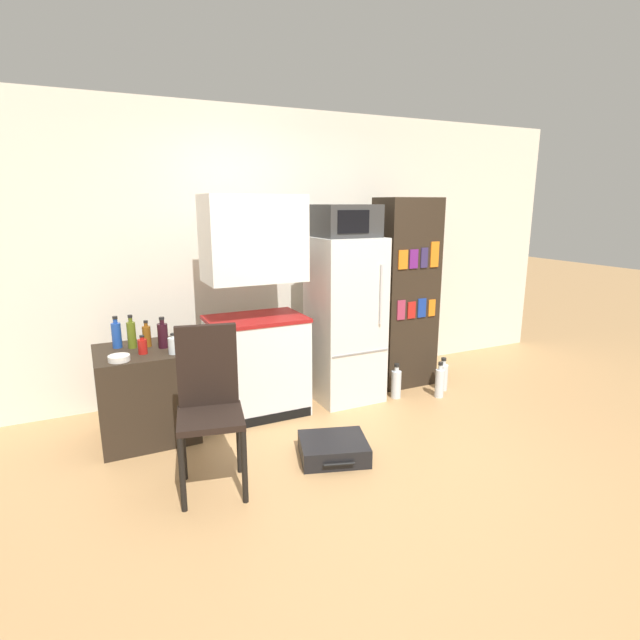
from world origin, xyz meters
TOP-DOWN VIEW (x-y plane):
  - ground_plane at (0.00, 0.00)m, footprint 24.00×24.00m
  - wall_back at (0.20, 2.00)m, footprint 6.40×0.10m
  - side_table at (-1.35, 1.27)m, footprint 0.70×0.65m
  - kitchen_hutch at (-0.43, 1.33)m, footprint 0.81×0.55m
  - refrigerator at (0.42, 1.31)m, footprint 0.58×0.60m
  - microwave at (0.42, 1.31)m, footprint 0.52×0.43m
  - bookshelf at (1.14, 1.40)m, footprint 0.57×0.40m
  - bottle_ketchup_red at (-1.36, 1.16)m, footprint 0.07×0.07m
  - bottle_clear_short at (-1.15, 1.07)m, footprint 0.09×0.09m
  - bottle_olive_oil at (-1.41, 1.36)m, footprint 0.07×0.07m
  - bottle_wine_dark at (-1.19, 1.26)m, footprint 0.08×0.08m
  - bottle_blue_soda at (-1.51, 1.41)m, footprint 0.07×0.07m
  - bottle_amber_beer at (-1.30, 1.35)m, footprint 0.06×0.06m
  - bowl at (-1.53, 1.05)m, footprint 0.15×0.15m
  - chair at (-1.06, 0.38)m, footprint 0.47×0.48m
  - suitcase_large_flat at (-0.20, 0.32)m, footprint 0.57×0.53m
  - water_bottle_front at (0.85, 1.08)m, footprint 0.09×0.09m
  - water_bottle_middle at (1.23, 0.91)m, footprint 0.08×0.08m
  - water_bottle_back at (1.37, 1.04)m, footprint 0.10×0.10m

SIDE VIEW (x-z plane):
  - ground_plane at x=0.00m, z-range 0.00..0.00m
  - suitcase_large_flat at x=-0.20m, z-range 0.00..0.14m
  - water_bottle_back at x=1.37m, z-range -0.03..0.30m
  - water_bottle_front at x=0.85m, z-range -0.03..0.31m
  - water_bottle_middle at x=1.23m, z-range -0.03..0.32m
  - side_table at x=-1.35m, z-range 0.00..0.70m
  - chair at x=-1.06m, z-range 0.09..1.14m
  - bowl at x=-1.53m, z-range 0.70..0.75m
  - refrigerator at x=0.42m, z-range 0.00..1.50m
  - bottle_ketchup_red at x=-1.36m, z-range 0.69..0.83m
  - bottle_clear_short at x=-1.15m, z-range 0.69..0.85m
  - bottle_amber_beer at x=-1.30m, z-range 0.69..0.89m
  - bottle_wine_dark at x=-1.19m, z-range 0.69..0.93m
  - bottle_blue_soda at x=-1.51m, z-range 0.68..0.93m
  - bottle_olive_oil at x=-1.41m, z-range 0.68..0.94m
  - kitchen_hutch at x=-0.43m, z-range -0.06..1.80m
  - bookshelf at x=1.14m, z-range 0.00..1.84m
  - wall_back at x=0.20m, z-range 0.00..2.64m
  - microwave at x=0.42m, z-range 1.50..1.78m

